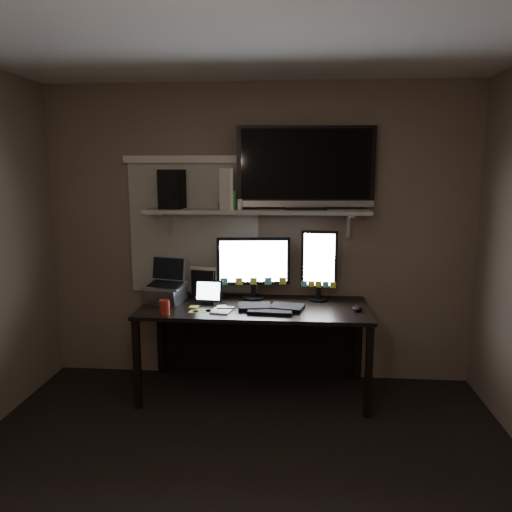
# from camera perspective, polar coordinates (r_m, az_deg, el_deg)

# --- Properties ---
(floor) EXTENTS (3.60, 3.60, 0.00)m
(floor) POSITION_cam_1_polar(r_m,az_deg,el_deg) (3.00, -2.72, -26.98)
(floor) COLOR black
(floor) RESTS_ON ground
(ceiling) EXTENTS (3.60, 3.60, 0.00)m
(ceiling) POSITION_cam_1_polar(r_m,az_deg,el_deg) (2.50, -3.25, 26.13)
(ceiling) COLOR silver
(ceiling) RESTS_ON back_wall
(back_wall) EXTENTS (3.60, 0.00, 3.60)m
(back_wall) POSITION_cam_1_polar(r_m,az_deg,el_deg) (4.23, 0.26, 2.44)
(back_wall) COLOR #6B5C4D
(back_wall) RESTS_ON floor
(window_blinds) EXTENTS (1.10, 0.02, 1.10)m
(window_blinds) POSITION_cam_1_polar(r_m,az_deg,el_deg) (4.28, -7.13, 3.14)
(window_blinds) COLOR silver
(window_blinds) RESTS_ON back_wall
(desk) EXTENTS (1.80, 0.75, 0.73)m
(desk) POSITION_cam_1_polar(r_m,az_deg,el_deg) (4.13, -0.02, -7.64)
(desk) COLOR black
(desk) RESTS_ON floor
(wall_shelf) EXTENTS (1.80, 0.35, 0.03)m
(wall_shelf) POSITION_cam_1_polar(r_m,az_deg,el_deg) (4.03, 0.07, 5.15)
(wall_shelf) COLOR #A7A7A2
(wall_shelf) RESTS_ON back_wall
(monitor_landscape) EXTENTS (0.61, 0.14, 0.53)m
(monitor_landscape) POSITION_cam_1_polar(r_m,az_deg,el_deg) (4.13, -0.30, -1.33)
(monitor_landscape) COLOR black
(monitor_landscape) RESTS_ON desk
(monitor_portrait) EXTENTS (0.30, 0.08, 0.59)m
(monitor_portrait) POSITION_cam_1_polar(r_m,az_deg,el_deg) (4.10, 7.22, -1.07)
(monitor_portrait) COLOR black
(monitor_portrait) RESTS_ON desk
(keyboard) EXTENTS (0.52, 0.23, 0.03)m
(keyboard) POSITION_cam_1_polar(r_m,az_deg,el_deg) (3.88, 1.69, -5.86)
(keyboard) COLOR black
(keyboard) RESTS_ON desk
(mouse) EXTENTS (0.08, 0.11, 0.04)m
(mouse) POSITION_cam_1_polar(r_m,az_deg,el_deg) (3.91, 11.47, -5.88)
(mouse) COLOR black
(mouse) RESTS_ON desk
(notepad) EXTENTS (0.18, 0.22, 0.01)m
(notepad) POSITION_cam_1_polar(r_m,az_deg,el_deg) (3.84, -3.84, -6.20)
(notepad) COLOR silver
(notepad) RESTS_ON desk
(tablet) EXTENTS (0.23, 0.12, 0.20)m
(tablet) POSITION_cam_1_polar(r_m,az_deg,el_deg) (4.02, -5.43, -4.12)
(tablet) COLOR black
(tablet) RESTS_ON desk
(file_sorter) EXTENTS (0.22, 0.13, 0.26)m
(file_sorter) POSITION_cam_1_polar(r_m,az_deg,el_deg) (4.21, -5.92, -3.07)
(file_sorter) COLOR black
(file_sorter) RESTS_ON desk
(laptop) EXTENTS (0.37, 0.33, 0.36)m
(laptop) POSITION_cam_1_polar(r_m,az_deg,el_deg) (4.10, -10.34, -2.83)
(laptop) COLOR #A5A5AA
(laptop) RESTS_ON desk
(cup) EXTENTS (0.09, 0.09, 0.11)m
(cup) POSITION_cam_1_polar(r_m,az_deg,el_deg) (3.78, -10.40, -5.81)
(cup) COLOR maroon
(cup) RESTS_ON desk
(sticky_notes) EXTENTS (0.35, 0.28, 0.00)m
(sticky_notes) POSITION_cam_1_polar(r_m,az_deg,el_deg) (3.90, -5.44, -6.04)
(sticky_notes) COLOR #D8DE3C
(sticky_notes) RESTS_ON desk
(tv) EXTENTS (1.11, 0.29, 0.66)m
(tv) POSITION_cam_1_polar(r_m,az_deg,el_deg) (4.05, 5.72, 10.00)
(tv) COLOR black
(tv) RESTS_ON wall_shelf
(game_console) EXTENTS (0.13, 0.28, 0.33)m
(game_console) POSITION_cam_1_polar(r_m,az_deg,el_deg) (4.05, -3.32, 7.67)
(game_console) COLOR silver
(game_console) RESTS_ON wall_shelf
(speaker) EXTENTS (0.19, 0.23, 0.32)m
(speaker) POSITION_cam_1_polar(r_m,az_deg,el_deg) (4.15, -9.56, 7.54)
(speaker) COLOR black
(speaker) RESTS_ON wall_shelf
(bottles) EXTENTS (0.25, 0.13, 0.16)m
(bottles) POSITION_cam_1_polar(r_m,az_deg,el_deg) (3.97, -2.96, 6.41)
(bottles) COLOR #A50F0C
(bottles) RESTS_ON wall_shelf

